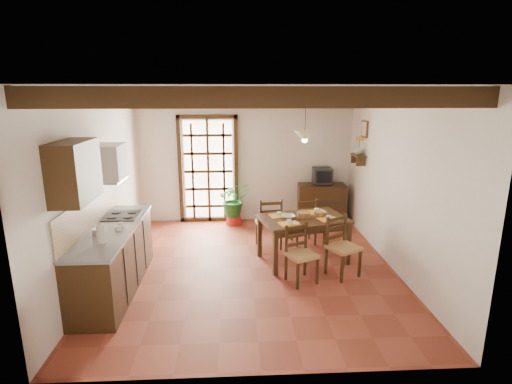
{
  "coord_description": "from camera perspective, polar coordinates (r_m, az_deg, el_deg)",
  "views": [
    {
      "loc": [
        -0.23,
        -5.89,
        2.74
      ],
      "look_at": [
        0.1,
        0.4,
        1.15
      ],
      "focal_mm": 28.0,
      "sensor_mm": 36.0,
      "label": 1
    }
  ],
  "objects": [
    {
      "name": "ground_plane",
      "position": [
        6.5,
        -0.71,
        -10.76
      ],
      "size": [
        5.0,
        5.0,
        0.0
      ],
      "primitive_type": "plane",
      "color": "brown"
    },
    {
      "name": "room_shell",
      "position": [
        5.97,
        -0.76,
        5.25
      ],
      "size": [
        4.52,
        5.02,
        2.81
      ],
      "color": "silver",
      "rests_on": "ground_plane"
    },
    {
      "name": "ceiling_beams",
      "position": [
        5.9,
        -0.79,
        13.67
      ],
      "size": [
        4.5,
        4.34,
        0.2
      ],
      "color": "black",
      "rests_on": "room_shell"
    },
    {
      "name": "french_door",
      "position": [
        8.5,
        -6.82,
        3.47
      ],
      "size": [
        1.26,
        0.11,
        2.32
      ],
      "color": "white",
      "rests_on": "ground_plane"
    },
    {
      "name": "kitchen_counter",
      "position": [
        6.01,
        -19.68,
        -8.88
      ],
      "size": [
        0.64,
        2.25,
        1.38
      ],
      "color": "#301E0F",
      "rests_on": "ground_plane"
    },
    {
      "name": "upper_cabinet",
      "position": [
        5.03,
        -24.49,
        2.66
      ],
      "size": [
        0.35,
        0.8,
        0.7
      ],
      "primitive_type": "cube",
      "color": "#301E0F",
      "rests_on": "room_shell"
    },
    {
      "name": "range_hood",
      "position": [
        6.2,
        -20.08,
        3.96
      ],
      "size": [
        0.38,
        0.6,
        0.54
      ],
      "color": "white",
      "rests_on": "room_shell"
    },
    {
      "name": "counter_items",
      "position": [
        5.93,
        -19.82,
        -4.21
      ],
      "size": [
        0.5,
        1.43,
        0.25
      ],
      "color": "black",
      "rests_on": "kitchen_counter"
    },
    {
      "name": "dining_table",
      "position": [
        6.59,
        6.77,
        -4.44
      ],
      "size": [
        1.55,
        1.21,
        0.74
      ],
      "rotation": [
        0.0,
        0.0,
        0.26
      ],
      "color": "#392312",
      "rests_on": "ground_plane"
    },
    {
      "name": "chair_near_left",
      "position": [
        6.0,
        6.45,
        -10.26
      ],
      "size": [
        0.52,
        0.51,
        0.86
      ],
      "rotation": [
        0.0,
        0.0,
        0.42
      ],
      "color": "#B1884B",
      "rests_on": "ground_plane"
    },
    {
      "name": "chair_near_right",
      "position": [
        6.29,
        12.22,
        -9.13
      ],
      "size": [
        0.57,
        0.56,
        0.92
      ],
      "rotation": [
        0.0,
        0.0,
        0.51
      ],
      "color": "#B1884B",
      "rests_on": "ground_plane"
    },
    {
      "name": "chair_far_left",
      "position": [
        7.19,
        1.84,
        -5.74
      ],
      "size": [
        0.48,
        0.46,
        0.93
      ],
      "rotation": [
        0.0,
        0.0,
        3.28
      ],
      "color": "#B1884B",
      "rests_on": "ground_plane"
    },
    {
      "name": "chair_far_right",
      "position": [
        7.45,
        6.83,
        -5.26
      ],
      "size": [
        0.46,
        0.44,
        0.88
      ],
      "rotation": [
        0.0,
        0.0,
        3.3
      ],
      "color": "#B1884B",
      "rests_on": "ground_plane"
    },
    {
      "name": "table_setting",
      "position": [
        6.55,
        6.8,
        -3.48
      ],
      "size": [
        1.0,
        0.67,
        0.09
      ],
      "rotation": [
        0.0,
        0.0,
        0.26
      ],
      "color": "#F5A426",
      "rests_on": "dining_table"
    },
    {
      "name": "table_bowl",
      "position": [
        6.5,
        4.65,
        -3.52
      ],
      "size": [
        0.24,
        0.24,
        0.05
      ],
      "primitive_type": "imported",
      "rotation": [
        0.0,
        0.0,
        0.13
      ],
      "color": "white",
      "rests_on": "dining_table"
    },
    {
      "name": "sideboard",
      "position": [
        8.64,
        9.28,
        -1.61
      ],
      "size": [
        1.0,
        0.49,
        0.84
      ],
      "primitive_type": "cube",
      "rotation": [
        0.0,
        0.0,
        -0.05
      ],
      "color": "#301E0F",
      "rests_on": "ground_plane"
    },
    {
      "name": "crt_tv",
      "position": [
        8.49,
        9.45,
        2.33
      ],
      "size": [
        0.39,
        0.36,
        0.33
      ],
      "rotation": [
        0.0,
        0.0,
        -0.01
      ],
      "color": "black",
      "rests_on": "sideboard"
    },
    {
      "name": "fuse_box",
      "position": [
        8.61,
        8.68,
        7.41
      ],
      "size": [
        0.25,
        0.03,
        0.32
      ],
      "primitive_type": "cube",
      "color": "white",
      "rests_on": "room_shell"
    },
    {
      "name": "plant_pot",
      "position": [
        8.5,
        -3.16,
        -3.88
      ],
      "size": [
        0.36,
        0.36,
        0.22
      ],
      "primitive_type": "cone",
      "color": "maroon",
      "rests_on": "ground_plane"
    },
    {
      "name": "potted_plant",
      "position": [
        8.37,
        -3.2,
        -0.88
      ],
      "size": [
        2.0,
        1.82,
        1.89
      ],
      "primitive_type": "imported",
      "rotation": [
        0.0,
        0.0,
        0.25
      ],
      "color": "#144C19",
      "rests_on": "ground_plane"
    },
    {
      "name": "wall_shelf",
      "position": [
        7.95,
        14.42,
        4.83
      ],
      "size": [
        0.2,
        0.42,
        0.2
      ],
      "color": "#301E0F",
      "rests_on": "room_shell"
    },
    {
      "name": "shelf_vase",
      "position": [
        7.93,
        14.48,
        5.83
      ],
      "size": [
        0.15,
        0.15,
        0.15
      ],
      "primitive_type": "imported",
      "color": "#B2BFB2",
      "rests_on": "wall_shelf"
    },
    {
      "name": "shelf_flowers",
      "position": [
        7.91,
        14.57,
        7.31
      ],
      "size": [
        0.14,
        0.14,
        0.36
      ],
      "color": "#F5A426",
      "rests_on": "shelf_vase"
    },
    {
      "name": "framed_picture",
      "position": [
        7.91,
        15.24,
        8.68
      ],
      "size": [
        0.03,
        0.32,
        0.32
      ],
      "color": "brown",
      "rests_on": "room_shell"
    },
    {
      "name": "pendant_lamp",
      "position": [
        6.38,
        6.99,
        8.11
      ],
      "size": [
        0.36,
        0.36,
        0.84
      ],
      "color": "black",
      "rests_on": "room_shell"
    }
  ]
}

